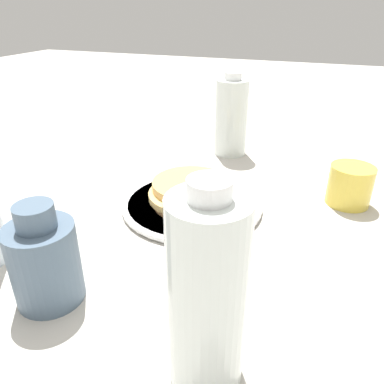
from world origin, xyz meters
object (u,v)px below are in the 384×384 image
(water_bottle_far, at_px, (207,295))
(plate, at_px, (192,204))
(cream_jug, at_px, (45,260))
(water_bottle_mid, at_px, (232,117))
(pancake_stack, at_px, (191,193))
(juice_glass, at_px, (350,185))

(water_bottle_far, bearing_deg, plate, 113.05)
(cream_jug, relative_size, water_bottle_mid, 0.69)
(plate, xyz_separation_m, cream_jug, (-0.09, -0.29, 0.05))
(cream_jug, height_order, water_bottle_mid, water_bottle_mid)
(plate, distance_m, pancake_stack, 0.02)
(juice_glass, height_order, cream_jug, cream_jug)
(pancake_stack, relative_size, water_bottle_mid, 0.79)
(pancake_stack, xyz_separation_m, juice_glass, (0.28, 0.12, 0.01))
(plate, distance_m, water_bottle_far, 0.37)
(pancake_stack, relative_size, juice_glass, 1.97)
(pancake_stack, xyz_separation_m, water_bottle_mid, (-0.01, 0.30, 0.06))
(juice_glass, bearing_deg, pancake_stack, -155.98)
(water_bottle_mid, bearing_deg, juice_glass, -32.08)
(water_bottle_mid, distance_m, water_bottle_far, 0.64)
(water_bottle_mid, height_order, water_bottle_far, water_bottle_far)
(cream_jug, relative_size, water_bottle_far, 0.62)
(juice_glass, relative_size, water_bottle_far, 0.36)
(juice_glass, bearing_deg, water_bottle_far, -106.88)
(juice_glass, height_order, water_bottle_mid, water_bottle_mid)
(plate, relative_size, water_bottle_mid, 1.30)
(water_bottle_mid, bearing_deg, water_bottle_far, -76.73)
(pancake_stack, bearing_deg, water_bottle_far, -66.51)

